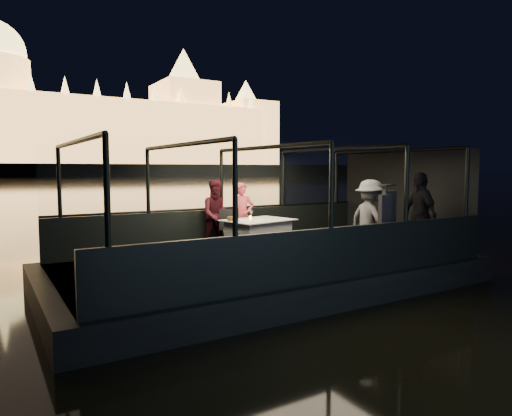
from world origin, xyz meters
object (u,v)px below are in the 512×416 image
chair_port_right (243,230)px  person_woman_coral (242,217)px  chair_port_left (233,232)px  person_man_maroon (217,217)px  wine_bottle (237,215)px  passenger_stripe (370,219)px  dining_table_central (258,237)px  coat_stand (386,220)px  passenger_dark (419,217)px

chair_port_right → person_woman_coral: (-0.02, 0.02, 0.30)m
chair_port_left → person_woman_coral: 0.57m
person_man_maroon → wine_bottle: person_man_maroon is taller
wine_bottle → passenger_stripe: bearing=-35.8°
dining_table_central → person_woman_coral: person_woman_coral is taller
chair_port_left → person_woman_coral: (0.40, 0.28, 0.30)m
person_man_maroon → passenger_stripe: size_ratio=0.98×
chair_port_right → dining_table_central: bearing=-104.9°
chair_port_left → coat_stand: bearing=-34.8°
passenger_dark → person_man_maroon: bearing=-113.8°
coat_stand → person_woman_coral: (-1.36, 3.16, -0.15)m
passenger_stripe → passenger_dark: bearing=-98.2°
dining_table_central → wine_bottle: size_ratio=4.62×
dining_table_central → wine_bottle: bearing=-167.9°
chair_port_right → passenger_dark: passenger_dark is taller
passenger_stripe → passenger_dark: size_ratio=0.92×
passenger_dark → wine_bottle: size_ratio=5.74×
chair_port_left → person_man_maroon: person_man_maroon is taller
coat_stand → wine_bottle: (-2.00, 2.23, 0.02)m
chair_port_left → wine_bottle: bearing=-87.3°
chair_port_right → person_man_maroon: person_man_maroon is taller
person_man_maroon → wine_bottle: 1.11m
dining_table_central → chair_port_left: 0.63m
person_man_maroon → passenger_dark: (3.34, -2.95, 0.10)m
chair_port_left → dining_table_central: bearing=-32.5°
passenger_dark → chair_port_right: bearing=-117.5°
person_woman_coral → passenger_dark: bearing=-36.2°
chair_port_left → passenger_dark: bearing=-14.5°
coat_stand → passenger_stripe: 0.66m
person_woman_coral → passenger_stripe: size_ratio=0.93×
passenger_stripe → wine_bottle: bearing=57.8°
passenger_stripe → person_man_maroon: bearing=42.0°
person_man_maroon → person_woman_coral: bearing=-1.8°
dining_table_central → chair_port_right: (0.07, 0.78, 0.06)m
coat_stand → person_woman_coral: coat_stand is taller
chair_port_right → person_woman_coral: bearing=132.3°
chair_port_right → person_woman_coral: size_ratio=0.53×
person_man_maroon → passenger_dark: passenger_dark is taller
coat_stand → passenger_dark: size_ratio=0.89×
person_woman_coral → passenger_dark: size_ratio=0.86×
chair_port_left → coat_stand: 3.40m
passenger_stripe → person_woman_coral: bearing=35.4°
chair_port_left → passenger_dark: 4.06m
chair_port_left → chair_port_right: bearing=55.7°
coat_stand → passenger_stripe: coat_stand is taller
chair_port_right → person_woman_coral: person_woman_coral is taller
coat_stand → person_woman_coral: size_ratio=1.04×
person_woman_coral → passenger_dark: (2.77, -2.78, 0.10)m
chair_port_left → passenger_dark: passenger_dark is taller
person_woman_coral → wine_bottle: bearing=-115.9°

